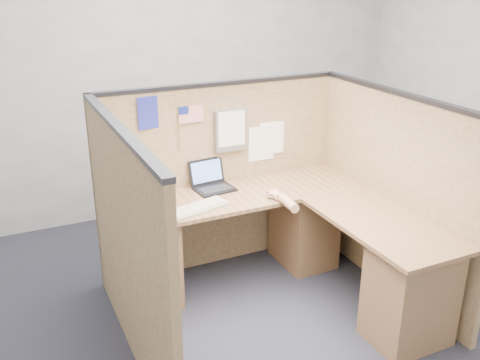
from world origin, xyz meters
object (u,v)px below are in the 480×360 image
l_desk (284,250)px  keyboard (196,209)px  laptop (212,181)px  mouse (274,196)px

l_desk → keyboard: (-0.59, 0.23, 0.35)m
laptop → mouse: 0.52m
keyboard → mouse: (0.61, -0.04, 0.01)m
l_desk → mouse: mouse is taller
laptop → keyboard: bearing=-133.1°
l_desk → laptop: size_ratio=6.22×
l_desk → keyboard: keyboard is taller
laptop → mouse: size_ratio=3.14×
laptop → mouse: bearing=-55.0°
mouse → l_desk: bearing=-93.9°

